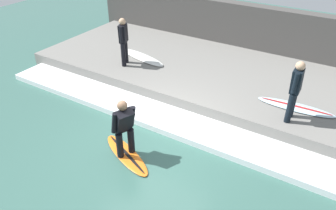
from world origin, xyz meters
name	(u,v)px	position (x,y,z in m)	size (l,w,h in m)	color
ground_plane	(154,141)	(0.00, 0.00, 0.00)	(28.00, 28.00, 0.00)	#386056
concrete_ledge	(216,76)	(3.61, 0.00, 0.23)	(4.40, 12.10, 0.47)	slate
back_wall	(246,32)	(6.06, 0.00, 0.99)	(0.50, 12.71, 1.98)	#474442
wave_foam_crest	(172,121)	(0.87, 0.00, 0.08)	(1.10, 11.50, 0.17)	white
surfboard_riding	(126,154)	(-0.79, 0.24, 0.03)	(1.10, 1.78, 0.07)	orange
surfer_riding	(124,126)	(-0.79, 0.24, 0.85)	(0.52, 0.54, 1.43)	black
surfer_waiting_near	(295,88)	(2.01, -2.68, 1.34)	(0.53, 0.24, 1.55)	black
surfboard_waiting_near	(296,107)	(2.61, -2.71, 0.50)	(0.56, 1.98, 0.07)	silver
surfer_waiting_far	(124,39)	(2.42, 2.74, 1.33)	(0.49, 0.34, 1.54)	black
surfboard_waiting_far	(142,57)	(3.11, 2.55, 0.50)	(0.97, 2.10, 0.06)	white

